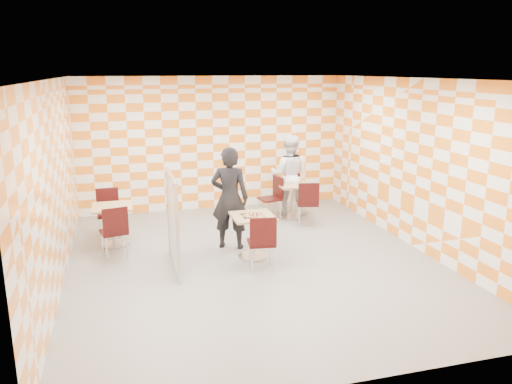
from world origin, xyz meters
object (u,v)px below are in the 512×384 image
second_table (294,195)px  chair_second_side (274,194)px  chair_empty_far (108,209)px  sport_bottle (285,179)px  empty_table (113,219)px  man_dark (230,198)px  chair_empty_near (115,228)px  chair_main_front (262,239)px  partition (173,221)px  man_white (289,175)px  soda_bottle (299,178)px  chair_second_front (308,200)px  main_table (253,229)px

second_table → chair_second_side: 0.45m
chair_empty_far → sport_bottle: bearing=4.5°
empty_table → man_dark: (2.03, -0.66, 0.41)m
chair_empty_near → sport_bottle: sport_bottle is taller
chair_main_front → partition: bearing=158.3°
second_table → partition: size_ratio=0.48×
man_white → soda_bottle: bearing=142.1°
chair_second_side → chair_empty_far: same height
empty_table → chair_second_front: bearing=2.3°
chair_main_front → chair_empty_far: same height
chair_second_front → man_dark: bearing=-155.8°
chair_empty_near → chair_empty_far: (-0.12, 1.29, 0.00)m
main_table → chair_second_side: (1.02, 2.08, 0.04)m
chair_second_side → man_dark: 2.00m
chair_second_side → chair_second_front: bearing=-51.8°
main_table → man_white: (1.47, 2.39, 0.37)m
man_dark → soda_bottle: size_ratio=8.00×
chair_second_side → chair_empty_far: 3.41m
chair_second_side → sport_bottle: sport_bottle is taller
chair_second_front → chair_empty_far: same height
empty_table → chair_second_side: (3.31, 0.82, 0.04)m
chair_empty_far → man_dark: (2.12, -1.25, 0.38)m
man_white → sport_bottle: bearing=80.6°
chair_main_front → sport_bottle: bearing=64.5°
chair_empty_near → sport_bottle: 3.91m
second_table → sport_bottle: sport_bottle is taller
chair_empty_near → partition: bearing=-35.9°
chair_main_front → partition: partition is taller
chair_main_front → main_table: bearing=88.2°
second_table → chair_main_front: size_ratio=0.81×
chair_second_front → main_table: bearing=-137.7°
main_table → chair_empty_far: size_ratio=0.81×
chair_main_front → partition: size_ratio=0.60×
chair_second_side → man_dark: (-1.28, -1.48, 0.38)m
man_white → empty_table: bearing=41.4°
empty_table → man_dark: bearing=-18.1°
chair_second_side → man_white: man_white is taller
man_dark → man_white: bearing=-112.0°
soda_bottle → sport_bottle: bearing=-179.4°
second_table → chair_empty_near: size_ratio=0.81×
chair_second_side → man_white: 0.65m
chair_empty_far → partition: (1.03, -1.95, 0.25)m
empty_table → man_dark: man_dark is taller
empty_table → chair_main_front: (2.27, -1.90, 0.04)m
chair_second_front → sport_bottle: sport_bottle is taller
chair_second_front → man_dark: 2.02m
chair_second_side → sport_bottle: size_ratio=4.62×
empty_table → soda_bottle: bearing=12.7°
second_table → man_white: 0.51m
partition → man_white: man_white is taller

